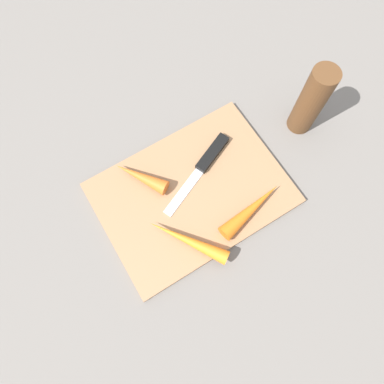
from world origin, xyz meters
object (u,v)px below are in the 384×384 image
(carrot_shortest, at_px, (141,177))
(carrot_longest, at_px, (188,240))
(cutting_board, at_px, (192,193))
(pepper_grinder, at_px, (311,101))
(knife, at_px, (209,158))
(carrot_medium, at_px, (251,209))

(carrot_shortest, relative_size, carrot_longest, 0.71)
(cutting_board, distance_m, carrot_shortest, 0.10)
(carrot_longest, relative_size, pepper_grinder, 0.93)
(cutting_board, xyz_separation_m, knife, (-0.07, -0.04, 0.01))
(carrot_shortest, bearing_deg, knife, -135.92)
(cutting_board, distance_m, knife, 0.08)
(pepper_grinder, bearing_deg, knife, -7.16)
(knife, relative_size, carrot_longest, 1.23)
(cutting_board, bearing_deg, carrot_shortest, -46.29)
(cutting_board, height_order, carrot_longest, carrot_longest)
(knife, bearing_deg, carrot_longest, 21.45)
(knife, relative_size, carrot_shortest, 1.73)
(knife, height_order, carrot_longest, carrot_longest)
(cutting_board, relative_size, carrot_longest, 2.31)
(knife, relative_size, carrot_medium, 1.34)
(carrot_medium, xyz_separation_m, pepper_grinder, (-0.20, -0.11, 0.06))
(knife, bearing_deg, carrot_medium, 70.30)
(knife, bearing_deg, cutting_board, 9.63)
(knife, relative_size, pepper_grinder, 1.15)
(cutting_board, bearing_deg, carrot_longest, 54.18)
(cutting_board, height_order, carrot_medium, carrot_medium)
(cutting_board, distance_m, pepper_grinder, 0.29)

